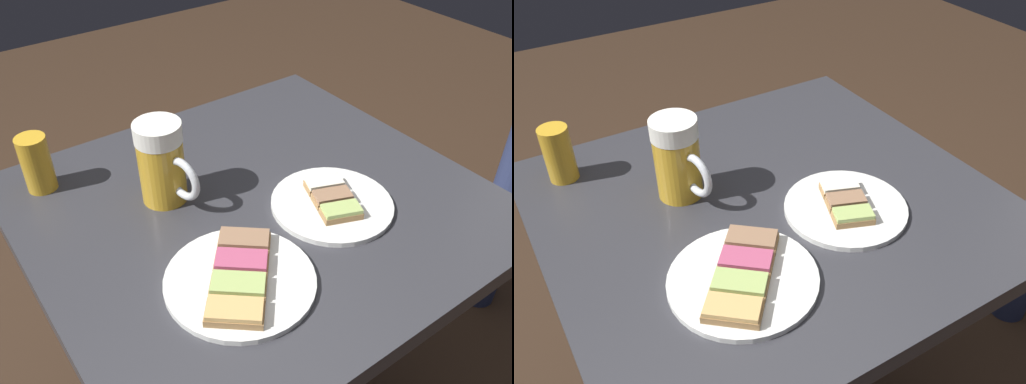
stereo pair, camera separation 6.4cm
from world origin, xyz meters
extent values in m
cylinder|color=black|center=(0.00, 0.00, 0.38)|extent=(0.09, 0.09, 0.74)
cube|color=#333338|center=(0.00, 0.00, 0.75)|extent=(0.80, 0.75, 0.04)
cylinder|color=white|center=(-0.14, -0.15, 0.77)|extent=(0.23, 0.23, 0.01)
cube|color=#9E7547|center=(-0.19, -0.21, 0.78)|extent=(0.09, 0.09, 0.01)
cube|color=#E5B266|center=(-0.19, -0.21, 0.79)|extent=(0.09, 0.08, 0.01)
cube|color=#9E7547|center=(-0.16, -0.17, 0.78)|extent=(0.09, 0.09, 0.01)
cube|color=#ADC66B|center=(-0.16, -0.17, 0.79)|extent=(0.09, 0.08, 0.01)
cube|color=#9E7547|center=(-0.12, -0.13, 0.78)|extent=(0.09, 0.09, 0.01)
cube|color=#BC4C70|center=(-0.12, -0.13, 0.79)|extent=(0.09, 0.08, 0.01)
cube|color=#9E7547|center=(-0.09, -0.09, 0.78)|extent=(0.09, 0.09, 0.01)
cube|color=#997051|center=(-0.09, -0.09, 0.79)|extent=(0.09, 0.08, 0.01)
cylinder|color=white|center=(0.10, -0.09, 0.77)|extent=(0.22, 0.22, 0.01)
cube|color=#9E7547|center=(0.12, -0.05, 0.78)|extent=(0.08, 0.06, 0.01)
cube|color=white|center=(0.12, -0.05, 0.79)|extent=(0.07, 0.06, 0.01)
cube|color=#9E7547|center=(0.10, -0.09, 0.78)|extent=(0.08, 0.06, 0.01)
cube|color=#997051|center=(0.10, -0.09, 0.79)|extent=(0.07, 0.06, 0.01)
cube|color=#9E7547|center=(0.09, -0.13, 0.78)|extent=(0.08, 0.06, 0.01)
cube|color=#ADC66B|center=(0.09, -0.13, 0.79)|extent=(0.07, 0.06, 0.01)
cylinder|color=gold|center=(-0.13, 0.11, 0.83)|extent=(0.08, 0.08, 0.12)
cylinder|color=white|center=(-0.13, 0.11, 0.91)|extent=(0.08, 0.08, 0.03)
torus|color=silver|center=(-0.12, 0.05, 0.84)|extent=(0.03, 0.08, 0.08)
cylinder|color=gold|center=(-0.30, 0.27, 0.82)|extent=(0.05, 0.05, 0.11)
cylinder|color=navy|center=(0.87, -0.05, 0.43)|extent=(0.11, 0.11, 0.86)
camera|label=1|loc=(-0.46, -0.63, 1.38)|focal=38.24mm
camera|label=2|loc=(-0.41, -0.67, 1.38)|focal=38.24mm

